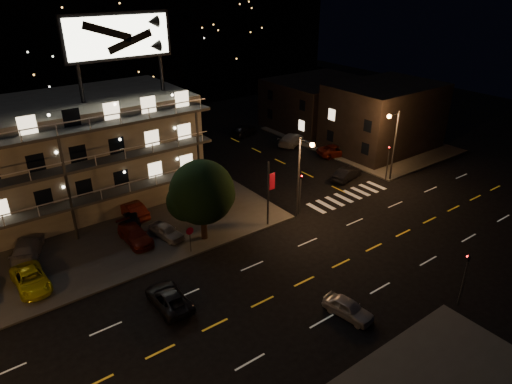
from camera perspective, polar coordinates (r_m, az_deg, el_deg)
ground at (r=34.57m, az=3.52°, el=-12.28°), size 140.00×140.00×0.00m
curb_nw at (r=45.95m, az=-27.42°, el=-4.90°), size 44.00×24.00×0.15m
curb_ne at (r=66.22m, az=12.52°, el=6.50°), size 16.00×24.00×0.15m
motel at (r=47.89m, az=-24.93°, el=3.87°), size 28.00×13.80×18.10m
side_bldg_front at (r=62.57m, az=15.62°, el=9.05°), size 14.06×10.00×8.50m
side_bldg_back at (r=70.45m, az=7.88°, el=10.94°), size 14.06×12.00×7.00m
streetlight_nc at (r=42.11m, az=5.70°, el=2.85°), size 0.44×1.92×8.00m
streetlight_ne at (r=51.94m, az=16.79°, el=6.36°), size 1.92×0.44×8.00m
signal_nw at (r=43.77m, az=5.56°, el=0.34°), size 0.20×0.27×4.60m
signal_sw at (r=34.88m, az=24.67°, el=-9.37°), size 0.20×0.27×4.60m
signal_ne at (r=52.75m, az=16.20°, el=3.95°), size 0.27×0.20×4.60m
banner_north at (r=41.04m, az=1.61°, el=-0.02°), size 0.83×0.16×6.40m
stop_sign at (r=38.12m, az=-8.24°, el=-5.41°), size 0.91×0.11×2.61m
tree at (r=38.59m, az=-6.83°, el=-0.26°), size 5.76×5.55×7.25m
lot_car_2 at (r=38.15m, az=-26.33°, el=-9.78°), size 2.27×4.72×1.30m
lot_car_3 at (r=40.95m, az=-14.89°, el=-5.18°), size 1.90×4.60×1.33m
lot_car_4 at (r=40.96m, az=-11.15°, el=-4.81°), size 2.24×3.87×1.24m
lot_car_7 at (r=42.23m, az=-26.68°, el=-6.16°), size 3.75×5.46×1.47m
lot_car_8 at (r=43.58m, az=-15.27°, el=-3.20°), size 3.05×4.32×1.37m
lot_car_9 at (r=45.06m, az=-15.28°, el=-2.10°), size 1.90×4.65×1.50m
side_car_0 at (r=52.61m, az=11.28°, el=2.23°), size 4.43×2.30×1.39m
side_car_1 at (r=59.54m, az=10.10°, el=5.18°), size 5.59×3.68×1.43m
side_car_2 at (r=62.64m, az=4.52°, el=6.60°), size 5.72×4.07×1.54m
side_car_3 at (r=66.35m, az=-1.53°, el=7.78°), size 4.85×3.19×1.53m
road_car_east at (r=32.71m, az=11.45°, el=-14.03°), size 2.05×3.83×1.24m
road_car_west at (r=33.45m, az=-10.85°, el=-12.89°), size 2.22×4.65×1.28m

